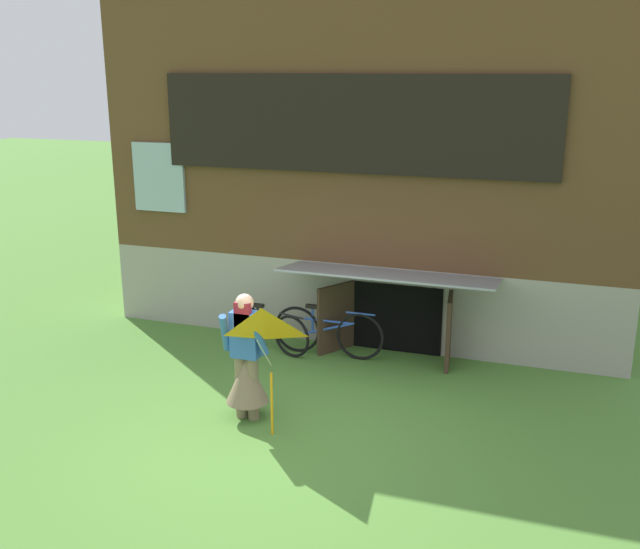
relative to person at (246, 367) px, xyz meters
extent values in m
plane|color=#4C7F33|center=(0.49, -0.25, -0.67)|extent=(60.00, 60.00, 0.00)
cube|color=#9E998E|center=(0.49, 5.05, -0.02)|extent=(8.14, 4.59, 1.30)
cube|color=brown|center=(0.49, 5.05, 2.59)|extent=(8.14, 4.59, 3.92)
cube|color=black|center=(0.49, 2.71, 2.71)|extent=(5.85, 0.08, 1.39)
cube|color=#9EB7C6|center=(0.49, 2.73, 2.71)|extent=(5.69, 0.04, 1.27)
cube|color=#9EB7C6|center=(-2.70, 2.72, 1.80)|extent=(0.90, 0.06, 1.10)
cube|color=black|center=(1.22, 2.74, -0.15)|extent=(1.40, 0.03, 1.05)
cube|color=#3D2B1E|center=(0.37, 2.45, -0.15)|extent=(0.42, 0.62, 1.05)
cube|color=#3D2B1E|center=(2.07, 2.45, -0.15)|extent=(0.14, 0.70, 1.05)
cube|color=gray|center=(1.22, 2.20, 0.68)|extent=(3.06, 1.09, 0.18)
cylinder|color=#7F6B51|center=(-0.08, 0.00, -0.27)|extent=(0.14, 0.14, 0.81)
cylinder|color=#7F6B51|center=(0.08, 0.00, -0.27)|extent=(0.14, 0.14, 0.81)
cone|color=#7F6B51|center=(0.00, 0.00, -0.15)|extent=(0.52, 0.52, 0.61)
cube|color=#3366B7|center=(0.00, 0.00, 0.42)|extent=(0.34, 0.20, 0.57)
cylinder|color=#3366B7|center=(-0.22, -0.10, 0.45)|extent=(0.17, 0.32, 0.53)
cylinder|color=#3366B7|center=(0.22, -0.10, 0.45)|extent=(0.17, 0.32, 0.53)
cube|color=maroon|center=(0.00, -0.06, 0.66)|extent=(0.20, 0.08, 0.36)
sphere|color=#D8AD8E|center=(0.00, 0.00, 0.82)|extent=(0.22, 0.22, 0.22)
pyramid|color=orange|center=(0.41, -0.45, 0.62)|extent=(0.82, 0.65, 0.53)
cylinder|color=beige|center=(0.35, -0.25, 0.32)|extent=(0.01, 0.41, 0.47)
cylinder|color=orange|center=(0.45, -0.30, -0.28)|extent=(0.03, 0.03, 0.78)
torus|color=black|center=(0.81, 2.22, -0.31)|extent=(0.72, 0.05, 0.72)
torus|color=black|center=(-0.17, 2.22, -0.31)|extent=(0.72, 0.05, 0.72)
cylinder|color=#284CB2|center=(0.32, 2.22, -0.12)|extent=(0.74, 0.04, 0.04)
cylinder|color=#284CB2|center=(0.32, 2.22, -0.24)|extent=(0.81, 0.04, 0.29)
cylinder|color=#284CB2|center=(0.07, 2.22, -0.12)|extent=(0.04, 0.04, 0.41)
cube|color=black|center=(0.07, 2.22, 0.08)|extent=(0.20, 0.08, 0.05)
cylinder|color=#284CB2|center=(0.81, 2.22, 0.05)|extent=(0.44, 0.03, 0.03)
torus|color=black|center=(-0.18, 2.01, -0.35)|extent=(0.64, 0.24, 0.65)
torus|color=black|center=(-1.02, 2.27, -0.35)|extent=(0.64, 0.24, 0.65)
cylinder|color=black|center=(-0.60, 2.14, -0.18)|extent=(0.64, 0.24, 0.04)
cylinder|color=black|center=(-0.60, 2.14, -0.29)|extent=(0.70, 0.25, 0.27)
cylinder|color=black|center=(-0.81, 2.21, -0.18)|extent=(0.04, 0.04, 0.37)
cube|color=black|center=(-0.81, 2.21, 0.00)|extent=(0.20, 0.08, 0.05)
cylinder|color=black|center=(-0.18, 2.01, -0.03)|extent=(0.43, 0.16, 0.03)
camera|label=1|loc=(3.44, -7.36, 3.47)|focal=40.46mm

